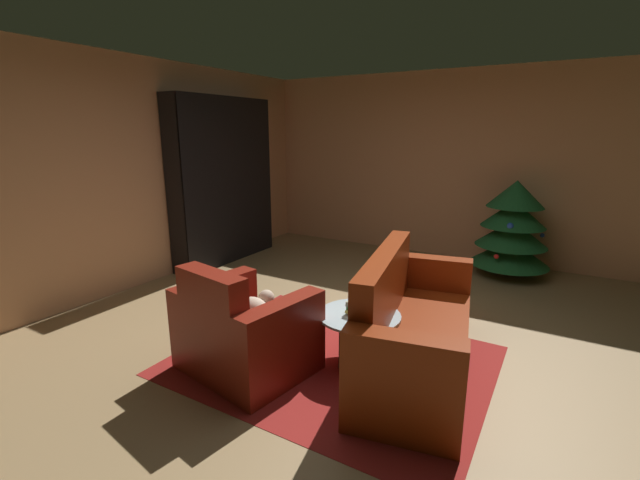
{
  "coord_description": "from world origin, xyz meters",
  "views": [
    {
      "loc": [
        1.5,
        -3.07,
        1.84
      ],
      "look_at": [
        -0.31,
        0.01,
        0.92
      ],
      "focal_mm": 24.03,
      "sensor_mm": 36.0,
      "label": 1
    }
  ],
  "objects_px": {
    "couch_red": "(412,332)",
    "decorated_tree": "(512,229)",
    "coffee_table": "(359,319)",
    "armchair_red": "(244,333)",
    "bookshelf_unit": "(229,184)",
    "book_stack_on_table": "(360,307)",
    "bottle_on_table": "(383,301)"
  },
  "relations": [
    {
      "from": "couch_red",
      "to": "decorated_tree",
      "type": "bearing_deg",
      "value": 82.81
    },
    {
      "from": "coffee_table",
      "to": "decorated_tree",
      "type": "xyz_separation_m",
      "value": [
        0.76,
        2.94,
        0.25
      ]
    },
    {
      "from": "armchair_red",
      "to": "decorated_tree",
      "type": "height_order",
      "value": "decorated_tree"
    },
    {
      "from": "bookshelf_unit",
      "to": "couch_red",
      "type": "relative_size",
      "value": 1.17
    },
    {
      "from": "armchair_red",
      "to": "couch_red",
      "type": "height_order",
      "value": "couch_red"
    },
    {
      "from": "book_stack_on_table",
      "to": "couch_red",
      "type": "bearing_deg",
      "value": 16.26
    },
    {
      "from": "decorated_tree",
      "to": "coffee_table",
      "type": "bearing_deg",
      "value": -104.42
    },
    {
      "from": "bottle_on_table",
      "to": "decorated_tree",
      "type": "height_order",
      "value": "decorated_tree"
    },
    {
      "from": "bottle_on_table",
      "to": "decorated_tree",
      "type": "bearing_deg",
      "value": 78.27
    },
    {
      "from": "couch_red",
      "to": "coffee_table",
      "type": "xyz_separation_m",
      "value": [
        -0.4,
        -0.12,
        0.06
      ]
    },
    {
      "from": "coffee_table",
      "to": "bottle_on_table",
      "type": "distance_m",
      "value": 0.24
    },
    {
      "from": "bookshelf_unit",
      "to": "couch_red",
      "type": "distance_m",
      "value": 3.74
    },
    {
      "from": "bookshelf_unit",
      "to": "couch_red",
      "type": "bearing_deg",
      "value": -26.26
    },
    {
      "from": "bookshelf_unit",
      "to": "decorated_tree",
      "type": "relative_size",
      "value": 1.84
    },
    {
      "from": "coffee_table",
      "to": "book_stack_on_table",
      "type": "xyz_separation_m",
      "value": [
        0.0,
        0.0,
        0.1
      ]
    },
    {
      "from": "couch_red",
      "to": "coffee_table",
      "type": "bearing_deg",
      "value": -163.88
    },
    {
      "from": "bookshelf_unit",
      "to": "bottle_on_table",
      "type": "bearing_deg",
      "value": -28.49
    },
    {
      "from": "bookshelf_unit",
      "to": "coffee_table",
      "type": "bearing_deg",
      "value": -31.05
    },
    {
      "from": "coffee_table",
      "to": "decorated_tree",
      "type": "bearing_deg",
      "value": 75.58
    },
    {
      "from": "armchair_red",
      "to": "book_stack_on_table",
      "type": "height_order",
      "value": "armchair_red"
    },
    {
      "from": "couch_red",
      "to": "coffee_table",
      "type": "relative_size",
      "value": 2.94
    },
    {
      "from": "coffee_table",
      "to": "bottle_on_table",
      "type": "xyz_separation_m",
      "value": [
        0.16,
        0.08,
        0.15
      ]
    },
    {
      "from": "bottle_on_table",
      "to": "armchair_red",
      "type": "bearing_deg",
      "value": -144.06
    },
    {
      "from": "armchair_red",
      "to": "bottle_on_table",
      "type": "xyz_separation_m",
      "value": [
        0.89,
        0.64,
        0.22
      ]
    },
    {
      "from": "couch_red",
      "to": "book_stack_on_table",
      "type": "height_order",
      "value": "couch_red"
    },
    {
      "from": "couch_red",
      "to": "book_stack_on_table",
      "type": "distance_m",
      "value": 0.44
    },
    {
      "from": "armchair_red",
      "to": "decorated_tree",
      "type": "distance_m",
      "value": 3.82
    },
    {
      "from": "book_stack_on_table",
      "to": "decorated_tree",
      "type": "bearing_deg",
      "value": 75.67
    },
    {
      "from": "bottle_on_table",
      "to": "book_stack_on_table",
      "type": "bearing_deg",
      "value": -152.49
    },
    {
      "from": "coffee_table",
      "to": "decorated_tree",
      "type": "relative_size",
      "value": 0.53
    },
    {
      "from": "armchair_red",
      "to": "bottle_on_table",
      "type": "distance_m",
      "value": 1.12
    },
    {
      "from": "coffee_table",
      "to": "bottle_on_table",
      "type": "height_order",
      "value": "bottle_on_table"
    }
  ]
}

